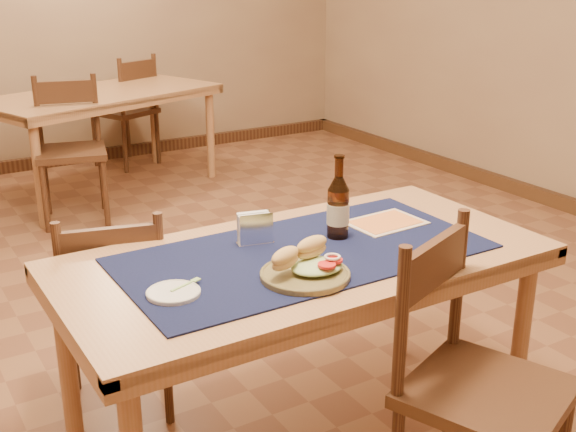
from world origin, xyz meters
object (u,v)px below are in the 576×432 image
sandwich_plate (306,268)px  napkin_holder (255,229)px  back_table (101,103)px  chair_main_far (114,309)px  chair_main_near (474,381)px  main_table (304,277)px  beer_bottle (338,207)px

sandwich_plate → napkin_holder: size_ratio=2.11×
back_table → sandwich_plate: (-0.48, -3.54, 0.12)m
chair_main_far → napkin_holder: size_ratio=6.51×
back_table → chair_main_near: bearing=-92.1°
sandwich_plate → chair_main_far: bearing=118.2°
main_table → back_table: size_ratio=0.85×
back_table → beer_bottle: bearing=-93.6°
sandwich_plate → main_table: bearing=59.6°
sandwich_plate → napkin_holder: (-0.00, 0.32, 0.02)m
napkin_holder → sandwich_plate: bearing=-89.8°
chair_main_near → back_table: bearing=87.9°
back_table → napkin_holder: napkin_holder is taller
back_table → beer_bottle: beer_bottle is taller
chair_main_far → sandwich_plate: 0.88m
main_table → napkin_holder: (-0.10, 0.15, 0.14)m
back_table → sandwich_plate: sandwich_plate is taller
sandwich_plate → beer_bottle: (0.27, 0.22, 0.08)m
chair_main_near → napkin_holder: 0.84m
chair_main_near → napkin_holder: size_ratio=7.23×
sandwich_plate → napkin_holder: napkin_holder is taller
chair_main_far → napkin_holder: 0.66m
main_table → beer_bottle: beer_bottle is taller
beer_bottle → napkin_holder: 0.29m
main_table → back_table: (0.38, 3.37, 0.00)m
back_table → sandwich_plate: bearing=-97.7°
chair_main_far → napkin_holder: bearing=-46.1°
chair_main_far → sandwich_plate: size_ratio=3.08×
napkin_holder → main_table: bearing=-56.6°
back_table → main_table: bearing=-96.5°
chair_main_far → chair_main_near: 1.32m
main_table → chair_main_near: chair_main_near is taller
main_table → back_table: same height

